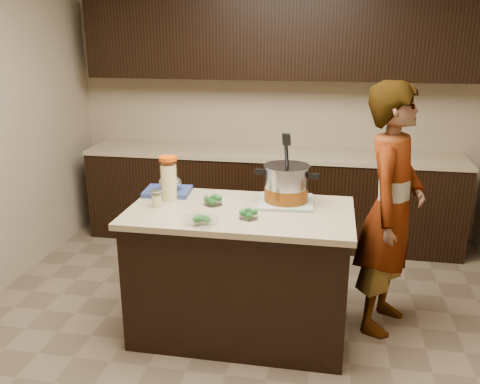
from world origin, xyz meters
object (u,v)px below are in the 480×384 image
Objects in this scene: stock_pot at (286,186)px; lemonade_pitcher at (169,180)px; person at (391,210)px; island at (240,272)px.

lemonade_pitcher is at bearing -168.79° from stock_pot.
lemonade_pitcher is 0.17× the size of person.
lemonade_pitcher is at bearing 166.53° from island.
island is 1.10m from person.
lemonade_pitcher is 1.52m from person.
lemonade_pitcher is (-0.52, 0.12, 0.59)m from island.
person is at bearing 6.09° from lemonade_pitcher.
person is (0.70, 0.10, -0.17)m from stock_pot.
person is at bearing 16.12° from island.
stock_pot is 1.48× the size of lemonade_pitcher.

